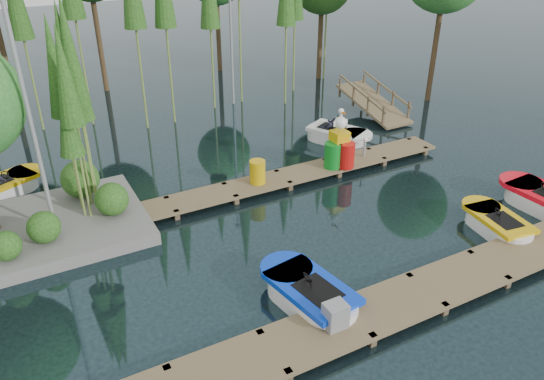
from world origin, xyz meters
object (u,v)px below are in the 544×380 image
boat_yellow_far (5,186)px  utility_cabinet (335,315)px  boat_red (544,201)px  yellow_barrel (257,172)px  drum_cluster (340,149)px  boat_blue (309,295)px

boat_yellow_far → utility_cabinet: bearing=-66.0°
boat_red → yellow_barrel: (-7.49, 5.45, 0.41)m
boat_red → yellow_barrel: size_ratio=3.81×
boat_yellow_far → drum_cluster: (10.85, -3.98, 0.65)m
boat_blue → boat_yellow_far: bearing=113.0°
boat_blue → boat_red: size_ratio=1.02×
boat_blue → drum_cluster: (4.78, 5.66, 0.64)m
boat_blue → drum_cluster: 7.44m
boat_blue → utility_cabinet: bearing=-102.8°
boat_red → drum_cluster: (-4.25, 5.29, 0.63)m
boat_blue → yellow_barrel: 6.03m
boat_red → drum_cluster: drum_cluster is taller
yellow_barrel → boat_yellow_far: bearing=153.3°
yellow_barrel → boat_red: bearing=-36.0°
utility_cabinet → drum_cluster: drum_cluster is taller
boat_red → utility_cabinet: bearing=-173.8°
boat_red → drum_cluster: bearing=125.2°
boat_yellow_far → drum_cluster: 11.57m
boat_blue → yellow_barrel: bearing=66.0°
yellow_barrel → drum_cluster: (3.25, -0.16, 0.22)m
boat_yellow_far → yellow_barrel: 8.52m
yellow_barrel → drum_cluster: drum_cluster is taller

